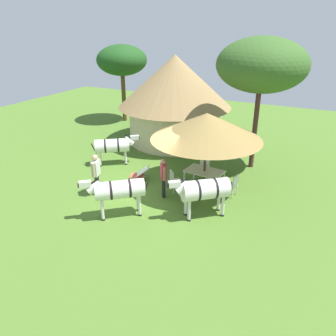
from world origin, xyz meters
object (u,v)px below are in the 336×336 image
Objects in this scene: guest_beside_umbrella at (164,174)px; zebra_by_umbrella at (204,190)px; zebra_toward_hut at (113,146)px; patio_chair_east_end at (233,184)px; thatched_hut at (175,96)px; shade_umbrella at (207,126)px; patio_chair_near_lawn at (205,163)px; patio_chair_near_hut at (174,180)px; standing_watcher at (96,171)px; striped_lounge_chair at (139,175)px; zebra_nearest_camera at (118,190)px; acacia_tree_far_lawn at (262,65)px; acacia_tree_behind_hut at (122,61)px; patio_dining_table at (204,172)px.

zebra_by_umbrella is (1.86, -0.61, 0.06)m from guest_beside_umbrella.
zebra_toward_hut is at bearing 24.76° from zebra_by_umbrella.
thatched_hut is at bearing 54.77° from patio_chair_east_end.
shade_umbrella is 2.47m from patio_chair_near_lawn.
patio_chair_near_hut is at bearing -64.52° from thatched_hut.
shade_umbrella is 4.62m from standing_watcher.
striped_lounge_chair is at bearing 19.92° from patio_chair_near_lawn.
zebra_nearest_camera is 0.33× the size of acacia_tree_far_lawn.
acacia_tree_far_lawn is at bearing 120.24° from standing_watcher.
shade_umbrella is at bearing -99.45° from striped_lounge_chair.
acacia_tree_behind_hut is (-7.65, 8.00, 3.49)m from patio_chair_near_hut.
guest_beside_umbrella reaches higher than patio_chair_east_end.
patio_chair_near_hut is at bearing -51.83° from guest_beside_umbrella.
acacia_tree_behind_hut is (-9.86, 7.33, 3.49)m from patio_chair_east_end.
striped_lounge_chair is at bearing 106.34° from patio_chair_east_end.
guest_beside_umbrella is 0.83× the size of zebra_nearest_camera.
acacia_tree_far_lawn is at bearing 67.63° from shade_umbrella.
patio_chair_near_hut reaches higher than patio_dining_table.
thatched_hut is 3.21× the size of zebra_nearest_camera.
standing_watcher is at bearing 125.23° from patio_chair_east_end.
patio_chair_east_end is at bearing -84.69° from zebra_nearest_camera.
zebra_nearest_camera is at bearing 53.17° from patio_chair_near_lawn.
patio_chair_east_end is 0.16× the size of acacia_tree_far_lawn.
shade_umbrella is at bearing -52.59° from thatched_hut.
patio_dining_table is at bearing -68.78° from zebra_nearest_camera.
acacia_tree_behind_hut reaches higher than patio_chair_near_lawn.
thatched_hut is 6.92m from guest_beside_umbrella.
zebra_toward_hut is at bearing 94.54° from patio_chair_east_end.
patio_chair_east_end is 6.07m from zebra_toward_hut.
zebra_toward_hut is (-1.21, 2.85, -0.09)m from standing_watcher.
acacia_tree_behind_hut is (-6.71, 10.52, 3.00)m from zebra_nearest_camera.
acacia_tree_behind_hut is at bearing 173.00° from zebra_toward_hut.
guest_beside_umbrella is at bearing -140.61° from striped_lounge_chair.
standing_watcher is 1.80× the size of striped_lounge_chair.
acacia_tree_behind_hut is (-8.15, 5.88, 3.49)m from patio_chair_near_lawn.
standing_watcher reaches higher than patio_dining_table.
shade_umbrella is at bearing -68.78° from zebra_nearest_camera.
thatched_hut is 7.27m from patio_chair_east_end.
acacia_tree_far_lawn reaches higher than patio_chair_near_hut.
patio_chair_east_end is (4.89, -4.96, -2.09)m from thatched_hut.
zebra_nearest_camera is 1.00× the size of zebra_toward_hut.
guest_beside_umbrella is 4.10m from zebra_toward_hut.
thatched_hut is at bearing -14.23° from guest_beside_umbrella.
zebra_nearest_camera reaches higher than patio_dining_table.
patio_dining_table is 1.80× the size of patio_chair_near_lawn.
patio_chair_near_hut and patio_chair_near_lawn have the same top height.
zebra_toward_hut is (-6.03, 0.59, 0.40)m from patio_chair_east_end.
striped_lounge_chair is 10.43m from acacia_tree_behind_hut.
shade_umbrella is 2.31× the size of zebra_by_umbrella.
patio_chair_near_hut is at bearing -136.11° from patio_dining_table.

